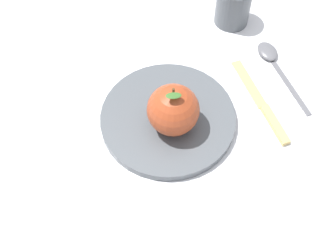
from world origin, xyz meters
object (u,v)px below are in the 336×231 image
at_px(dinner_plate, 168,119).
at_px(cup, 233,3).
at_px(spoon, 273,59).
at_px(knife, 264,108).
at_px(apple, 173,110).

xyz_separation_m(dinner_plate, cup, (-0.24, 0.12, 0.04)).
height_order(cup, spoon, cup).
height_order(knife, spoon, spoon).
distance_m(cup, knife, 0.22).
relative_size(apple, knife, 0.52).
relative_size(dinner_plate, spoon, 1.31).
height_order(apple, spoon, apple).
relative_size(apple, cup, 1.17).
bearing_deg(dinner_plate, cup, 152.50).
xyz_separation_m(dinner_plate, knife, (-0.03, 0.16, -0.01)).
relative_size(dinner_plate, knife, 1.22).
xyz_separation_m(knife, spoon, (-0.11, 0.03, 0.00)).
bearing_deg(cup, spoon, 32.79).
height_order(dinner_plate, cup, cup).
xyz_separation_m(apple, cup, (-0.25, 0.12, -0.01)).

